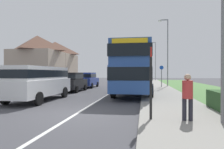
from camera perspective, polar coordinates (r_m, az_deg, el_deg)
The scene contains 13 objects.
ground_plane at distance 8.49m, azimuth -10.35°, elevation -11.11°, with size 120.00×120.00×0.00m, color #424247.
lane_marking_centre at distance 16.18m, azimuth -0.87°, elevation -5.56°, with size 0.14×60.00×0.01m, color silver.
pavement_near_side at distance 14.02m, azimuth 14.94°, elevation -6.28°, with size 3.20×68.00×0.12m, color gray.
double_decker_bus at distance 16.20m, azimuth 6.23°, elevation 2.02°, with size 2.80×10.05×3.70m.
parked_van_white at distance 13.09m, azimuth -20.11°, elevation -1.55°, with size 2.11×5.58×2.08m.
parked_car_black at distance 18.65m, azimuth -11.28°, elevation -1.87°, with size 1.87×4.05×1.73m.
parked_car_blue at distance 23.50m, azimuth -7.03°, elevation -1.37°, with size 1.93×4.33×1.74m.
pedestrian_at_stop at distance 7.13m, azimuth 20.65°, elevation -5.42°, with size 0.34×0.34×1.67m.
bus_stop_sign at distance 6.98m, azimuth 10.98°, elevation -0.88°, with size 0.09×0.52×2.60m.
cycle_route_sign at distance 23.22m, azimuth 13.88°, elevation -0.22°, with size 0.44×0.08×2.52m.
street_lamp_mid at distance 25.12m, azimuth 15.32°, elevation 7.11°, with size 1.14×0.20×8.11m.
street_lamp_far at distance 44.56m, azimuth 12.11°, elevation 4.34°, with size 1.14×0.20×8.32m.
house_terrace_far_side at distance 33.69m, azimuth -17.98°, elevation 3.60°, with size 6.30×11.76×7.11m.
Camera 1 is at (2.76, -7.85, 1.70)m, focal length 32.19 mm.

